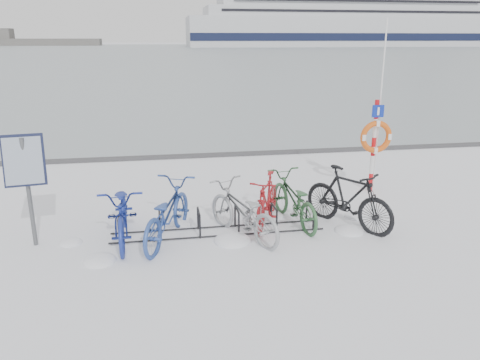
% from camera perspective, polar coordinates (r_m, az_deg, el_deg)
% --- Properties ---
extents(ground, '(900.00, 900.00, 0.00)m').
position_cam_1_polar(ground, '(8.92, -2.67, -6.36)').
color(ground, white).
rests_on(ground, ground).
extents(ice_sheet, '(400.00, 298.00, 0.02)m').
position_cam_1_polar(ice_sheet, '(163.18, -9.79, 15.40)').
color(ice_sheet, '#929FA5').
rests_on(ice_sheet, ground).
extents(quay_edge, '(400.00, 0.25, 0.10)m').
position_cam_1_polar(quay_edge, '(14.49, -5.62, 2.95)').
color(quay_edge, '#3F3F42').
rests_on(quay_edge, ground).
extents(bike_rack, '(4.00, 0.48, 0.46)m').
position_cam_1_polar(bike_rack, '(8.85, -2.69, -5.29)').
color(bike_rack, black).
rests_on(bike_rack, ground).
extents(info_board, '(0.70, 0.34, 2.00)m').
position_cam_1_polar(info_board, '(8.67, -24.75, 1.43)').
color(info_board, '#595B5E').
rests_on(info_board, ground).
extents(lifebuoy_station, '(0.76, 0.22, 3.96)m').
position_cam_1_polar(lifebuoy_station, '(11.31, 16.22, 5.06)').
color(lifebuoy_station, red).
rests_on(lifebuoy_station, ground).
extents(cruise_ferry, '(145.23, 27.37, 47.72)m').
position_cam_1_polar(cruise_ferry, '(226.31, 13.04, 18.86)').
color(cruise_ferry, silver).
rests_on(cruise_ferry, ground).
extents(bike_0, '(0.83, 2.15, 1.11)m').
position_cam_1_polar(bike_0, '(8.68, -14.10, -3.59)').
color(bike_0, navy).
rests_on(bike_0, ground).
extents(bike_1, '(1.47, 2.22, 1.10)m').
position_cam_1_polar(bike_1, '(8.49, -8.96, -3.77)').
color(bike_1, '#2B4790').
rests_on(bike_1, ground).
extents(bike_2, '(1.54, 2.09, 1.04)m').
position_cam_1_polar(bike_2, '(8.54, 0.32, -3.65)').
color(bike_2, '#919498').
rests_on(bike_2, ground).
extents(bike_3, '(1.20, 1.78, 1.05)m').
position_cam_1_polar(bike_3, '(9.11, 3.27, -2.34)').
color(bike_3, maroon).
rests_on(bike_3, ground).
extents(bike_4, '(0.99, 2.03, 1.02)m').
position_cam_1_polar(bike_4, '(9.27, 6.53, -2.16)').
color(bike_4, '#305D35').
rests_on(bike_4, ground).
extents(bike_5, '(1.56, 1.99, 1.20)m').
position_cam_1_polar(bike_5, '(9.23, 13.11, -1.98)').
color(bike_5, black).
rests_on(bike_5, ground).
extents(snow_drifts, '(5.98, 2.13, 0.24)m').
position_cam_1_polar(snow_drifts, '(8.79, -0.72, -6.70)').
color(snow_drifts, white).
rests_on(snow_drifts, ground).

